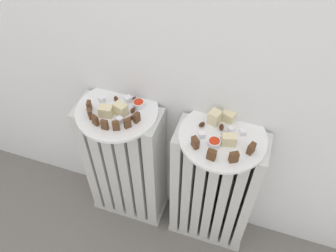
{
  "coord_description": "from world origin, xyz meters",
  "views": [
    {
      "loc": [
        0.26,
        -0.5,
        1.57
      ],
      "look_at": [
        0.0,
        0.28,
        0.66
      ],
      "focal_mm": 36.62,
      "sensor_mm": 36.0,
      "label": 1
    }
  ],
  "objects_px": {
    "jam_bowl_left": "(139,104)",
    "plate_left": "(117,111)",
    "radiator_right": "(213,191)",
    "fork": "(219,139)",
    "jam_bowl_right": "(214,143)",
    "radiator_left": "(126,166)",
    "plate_right": "(223,137)"
  },
  "relations": [
    {
      "from": "jam_bowl_left",
      "to": "plate_left",
      "type": "bearing_deg",
      "value": -149.02
    },
    {
      "from": "radiator_right",
      "to": "plate_left",
      "type": "relative_size",
      "value": 2.2
    },
    {
      "from": "radiator_right",
      "to": "fork",
      "type": "bearing_deg",
      "value": -111.62
    },
    {
      "from": "radiator_right",
      "to": "jam_bowl_right",
      "type": "relative_size",
      "value": 15.35
    },
    {
      "from": "radiator_right",
      "to": "jam_bowl_left",
      "type": "height_order",
      "value": "jam_bowl_left"
    },
    {
      "from": "jam_bowl_right",
      "to": "plate_left",
      "type": "bearing_deg",
      "value": 172.24
    },
    {
      "from": "radiator_left",
      "to": "jam_bowl_right",
      "type": "height_order",
      "value": "jam_bowl_right"
    },
    {
      "from": "plate_right",
      "to": "radiator_right",
      "type": "bearing_deg",
      "value": -116.57
    },
    {
      "from": "plate_left",
      "to": "fork",
      "type": "bearing_deg",
      "value": -2.92
    },
    {
      "from": "plate_right",
      "to": "plate_left",
      "type": "bearing_deg",
      "value": 180.0
    },
    {
      "from": "jam_bowl_left",
      "to": "fork",
      "type": "xyz_separation_m",
      "value": [
        0.32,
        -0.06,
        -0.01
      ]
    },
    {
      "from": "fork",
      "to": "plate_left",
      "type": "bearing_deg",
      "value": 177.08
    },
    {
      "from": "jam_bowl_left",
      "to": "fork",
      "type": "relative_size",
      "value": 0.43
    },
    {
      "from": "radiator_right",
      "to": "jam_bowl_left",
      "type": "distance_m",
      "value": 0.49
    },
    {
      "from": "plate_right",
      "to": "jam_bowl_left",
      "type": "distance_m",
      "value": 0.33
    },
    {
      "from": "jam_bowl_left",
      "to": "radiator_left",
      "type": "bearing_deg",
      "value": -149.02
    },
    {
      "from": "radiator_left",
      "to": "fork",
      "type": "relative_size",
      "value": 6.62
    },
    {
      "from": "radiator_right",
      "to": "plate_right",
      "type": "distance_m",
      "value": 0.35
    },
    {
      "from": "plate_left",
      "to": "plate_right",
      "type": "relative_size",
      "value": 1.0
    },
    {
      "from": "radiator_right",
      "to": "jam_bowl_right",
      "type": "bearing_deg",
      "value": -111.18
    },
    {
      "from": "radiator_left",
      "to": "plate_left",
      "type": "relative_size",
      "value": 2.2
    },
    {
      "from": "radiator_left",
      "to": "plate_right",
      "type": "height_order",
      "value": "plate_right"
    },
    {
      "from": "radiator_right",
      "to": "jam_bowl_right",
      "type": "xyz_separation_m",
      "value": [
        -0.02,
        -0.05,
        0.37
      ]
    },
    {
      "from": "jam_bowl_left",
      "to": "plate_right",
      "type": "bearing_deg",
      "value": -7.35
    },
    {
      "from": "radiator_left",
      "to": "radiator_right",
      "type": "distance_m",
      "value": 0.39
    },
    {
      "from": "plate_left",
      "to": "jam_bowl_right",
      "type": "relative_size",
      "value": 6.96
    },
    {
      "from": "plate_right",
      "to": "radiator_left",
      "type": "bearing_deg",
      "value": -180.0
    },
    {
      "from": "plate_right",
      "to": "jam_bowl_left",
      "type": "xyz_separation_m",
      "value": [
        -0.32,
        0.04,
        0.02
      ]
    },
    {
      "from": "fork",
      "to": "plate_right",
      "type": "bearing_deg",
      "value": 68.38
    },
    {
      "from": "plate_left",
      "to": "radiator_right",
      "type": "bearing_deg",
      "value": -0.0
    },
    {
      "from": "plate_right",
      "to": "jam_bowl_right",
      "type": "bearing_deg",
      "value": -111.18
    },
    {
      "from": "plate_left",
      "to": "plate_right",
      "type": "bearing_deg",
      "value": 0.0
    }
  ]
}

